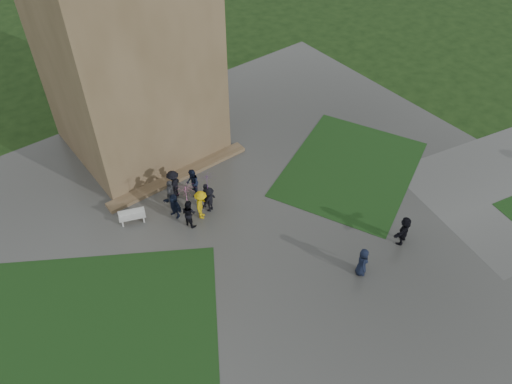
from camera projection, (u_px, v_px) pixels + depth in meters
ground at (299, 297)px, 23.15m from camera, size 120.00×120.00×0.00m
plaza at (272, 270)px, 24.30m from camera, size 34.00×34.00×0.02m
lawn_inset_left at (91, 336)px, 21.66m from camera, size 14.10×13.46×0.01m
lawn_inset_right at (351, 169)px, 29.78m from camera, size 11.12×10.15×0.01m
tower at (116, 1)px, 25.60m from camera, size 8.00×8.00×18.00m
tower_plinth at (179, 176)px, 29.16m from camera, size 9.00×0.80×0.22m
bench at (132, 216)px, 26.35m from camera, size 1.44×0.91×0.80m
visitor_cluster at (188, 195)px, 26.46m from camera, size 2.64×3.44×2.71m
pedestrian_mid at (362, 262)px, 23.62m from camera, size 0.95×0.94×1.63m
pedestrian_near at (404, 230)px, 25.04m from camera, size 1.67×0.99×1.69m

